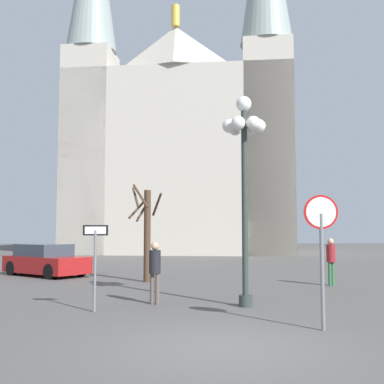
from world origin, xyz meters
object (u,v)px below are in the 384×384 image
object	(u,v)px
cathedral	(182,144)
parked_car_near_red	(46,261)
one_way_arrow_sign	(95,256)
stop_sign	(321,236)
bare_tree	(146,230)
pedestrian_walking	(155,266)
pedestrian_standing	(331,257)
street_lamp	(244,153)

from	to	relation	value
cathedral	parked_car_near_red	bearing A→B (deg)	-106.08
cathedral	one_way_arrow_sign	xyz separation A→B (m)	(-2.08, -29.99, -8.49)
stop_sign	cathedral	bearing A→B (deg)	95.31
bare_tree	parked_car_near_red	distance (m)	5.47
pedestrian_walking	one_way_arrow_sign	bearing A→B (deg)	-140.72
parked_car_near_red	bare_tree	bearing A→B (deg)	-28.00
bare_tree	one_way_arrow_sign	bearing A→B (deg)	-96.43
cathedral	stop_sign	size ratio (longest dim) A/B	12.11
parked_car_near_red	pedestrian_walking	distance (m)	9.59
one_way_arrow_sign	parked_car_near_red	bearing A→B (deg)	113.36
one_way_arrow_sign	bare_tree	world-z (taller)	bare_tree
bare_tree	pedestrian_standing	bearing A→B (deg)	-11.28
one_way_arrow_sign	pedestrian_standing	bearing A→B (deg)	34.55
pedestrian_standing	one_way_arrow_sign	bearing A→B (deg)	-145.45
cathedral	stop_sign	xyz separation A→B (m)	(2.99, -32.19, -7.96)
street_lamp	parked_car_near_red	xyz separation A→B (m)	(-7.81, 8.37, -3.48)
street_lamp	bare_tree	bearing A→B (deg)	118.04
one_way_arrow_sign	pedestrian_standing	world-z (taller)	one_way_arrow_sign
one_way_arrow_sign	parked_car_near_red	world-z (taller)	one_way_arrow_sign
parked_car_near_red	stop_sign	bearing A→B (deg)	-51.48
cathedral	bare_tree	world-z (taller)	cathedral
pedestrian_standing	stop_sign	bearing A→B (deg)	-108.94
parked_car_near_red	pedestrian_standing	size ratio (longest dim) A/B	2.51
bare_tree	parked_car_near_red	world-z (taller)	bare_tree
stop_sign	street_lamp	bearing A→B (deg)	112.03
cathedral	street_lamp	xyz separation A→B (m)	(1.80, -29.25, -5.73)
street_lamp	bare_tree	distance (m)	6.99
street_lamp	pedestrian_walking	xyz separation A→B (m)	(-2.45, 0.42, -3.11)
cathedral	pedestrian_standing	size ratio (longest dim) A/B	19.34
one_way_arrow_sign	stop_sign	bearing A→B (deg)	-23.46
parked_car_near_red	pedestrian_walking	xyz separation A→B (m)	(5.36, -7.95, 0.37)
cathedral	parked_car_near_red	distance (m)	23.60
bare_tree	pedestrian_walking	distance (m)	5.59
street_lamp	parked_car_near_red	bearing A→B (deg)	133.04
street_lamp	bare_tree	size ratio (longest dim) A/B	1.49
pedestrian_walking	pedestrian_standing	size ratio (longest dim) A/B	0.99
pedestrian_walking	pedestrian_standing	distance (m)	7.42
stop_sign	parked_car_near_red	world-z (taller)	stop_sign
stop_sign	one_way_arrow_sign	distance (m)	5.55
pedestrian_walking	pedestrian_standing	xyz separation A→B (m)	(6.20, 4.08, 0.02)
stop_sign	pedestrian_walking	distance (m)	5.04
bare_tree	stop_sign	bearing A→B (deg)	-63.90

